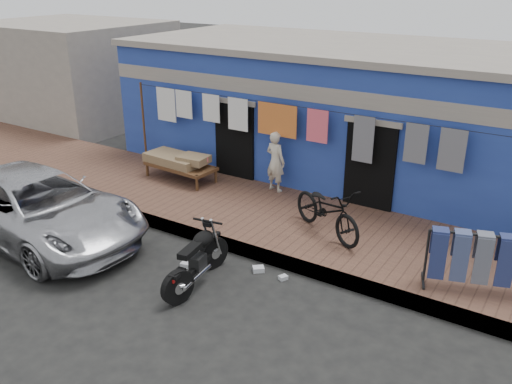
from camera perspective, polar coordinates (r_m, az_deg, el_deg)
name	(u,v)px	position (r m, az deg, el deg)	size (l,w,h in m)	color
ground	(192,293)	(9.34, -6.73, -10.50)	(80.00, 80.00, 0.00)	black
sidewalk	(281,222)	(11.45, 2.70, -3.15)	(28.00, 3.00, 0.25)	brown
curb	(243,249)	(10.35, -1.35, -6.06)	(28.00, 0.10, 0.25)	gray
building	(360,111)	(14.34, 10.90, 8.37)	(12.20, 5.20, 3.36)	navy
neighbor_left	(73,71)	(20.96, -18.72, 11.97)	(6.00, 5.00, 3.40)	#9E9384
clothesline	(285,126)	(12.18, 3.11, 6.92)	(10.06, 0.06, 2.10)	brown
car	(38,206)	(11.61, -21.97, -1.37)	(2.25, 4.95, 1.40)	#BABABF
seated_person	(275,161)	(12.50, 2.07, 3.23)	(0.51, 0.34, 1.42)	beige
bicycle	(328,204)	(10.49, 7.55, -1.31)	(0.68, 1.93, 1.25)	black
motorcycle	(196,258)	(9.31, -6.31, -6.90)	(0.81, 1.66, 1.03)	black
charpoy	(181,167)	(13.44, -7.94, 2.65)	(1.95, 1.02, 0.64)	brown
jeans_rack	(493,262)	(9.42, 23.65, -6.76)	(2.15, 1.08, 1.02)	black
litter_a	(258,269)	(9.86, 0.26, -8.12)	(0.20, 0.16, 0.09)	silver
litter_b	(283,278)	(9.64, 2.87, -8.99)	(0.15, 0.11, 0.07)	silver
litter_c	(187,264)	(10.11, -7.29, -7.50)	(0.22, 0.17, 0.09)	silver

